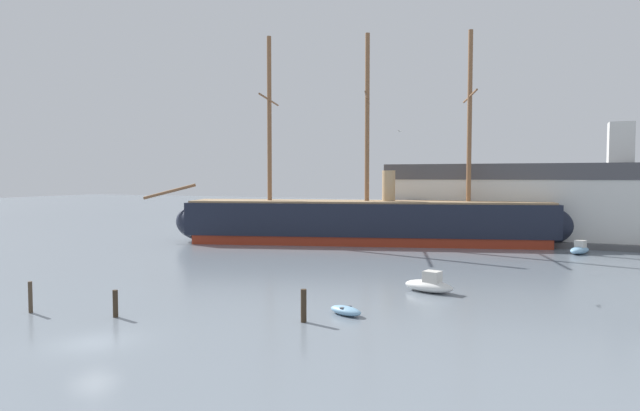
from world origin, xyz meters
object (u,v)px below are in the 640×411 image
(motorboat_mid_right, at_px, (429,285))
(mooring_piling_nearest, at_px, (30,297))
(dinghy_far_left, at_px, (217,231))
(sailboat_distant_centre, at_px, (395,231))
(tall_ship, at_px, (367,221))
(motorboat_far_right, at_px, (580,249))
(seagull_in_flight, at_px, (400,131))
(mooring_piling_left_pair, at_px, (115,304))
(dinghy_foreground_right, at_px, (346,311))
(dockside_warehouse_right, at_px, (564,204))
(mooring_piling_right_pair, at_px, (304,306))

(motorboat_mid_right, distance_m, mooring_piling_nearest, 30.92)
(dinghy_far_left, height_order, sailboat_distant_centre, sailboat_distant_centre)
(tall_ship, distance_m, motorboat_far_right, 28.16)
(tall_ship, height_order, seagull_in_flight, tall_ship)
(tall_ship, distance_m, mooring_piling_nearest, 48.90)
(tall_ship, height_order, sailboat_distant_centre, tall_ship)
(motorboat_mid_right, bearing_deg, tall_ship, 116.85)
(dinghy_far_left, relative_size, motorboat_far_right, 0.49)
(sailboat_distant_centre, distance_m, mooring_piling_left_pair, 60.47)
(tall_ship, xyz_separation_m, dinghy_foreground_right, (11.14, -39.72, -2.96))
(motorboat_far_right, height_order, dockside_warehouse_right, dockside_warehouse_right)
(mooring_piling_right_pair, distance_m, seagull_in_flight, 21.94)
(tall_ship, xyz_separation_m, seagull_in_flight, (11.19, -24.98, 10.75))
(dinghy_foreground_right, bearing_deg, mooring_piling_nearest, -159.12)
(sailboat_distant_centre, bearing_deg, tall_ship, -92.55)
(mooring_piling_nearest, relative_size, seagull_in_flight, 2.06)
(motorboat_mid_right, bearing_deg, mooring_piling_right_pair, -114.79)
(motorboat_mid_right, bearing_deg, sailboat_distant_centre, 108.32)
(tall_ship, xyz_separation_m, mooring_piling_left_pair, (-3.49, -46.43, -2.33))
(dinghy_foreground_right, xyz_separation_m, motorboat_far_right, (16.89, 39.94, 0.28))
(dinghy_foreground_right, xyz_separation_m, mooring_piling_nearest, (-21.18, -8.08, 0.81))
(mooring_piling_nearest, height_order, mooring_piling_left_pair, mooring_piling_nearest)
(motorboat_far_right, relative_size, mooring_piling_nearest, 1.95)
(mooring_piling_nearest, bearing_deg, tall_ship, 78.14)
(dinghy_far_left, distance_m, sailboat_distant_centre, 30.90)
(mooring_piling_left_pair, bearing_deg, dinghy_foreground_right, 24.63)
(mooring_piling_nearest, height_order, mooring_piling_right_pair, mooring_piling_nearest)
(motorboat_far_right, bearing_deg, seagull_in_flight, -123.76)
(dinghy_far_left, bearing_deg, tall_ship, -10.58)
(dockside_warehouse_right, bearing_deg, dinghy_far_left, -173.17)
(dinghy_foreground_right, height_order, motorboat_far_right, motorboat_far_right)
(tall_ship, distance_m, dinghy_foreground_right, 41.36)
(sailboat_distant_centre, distance_m, mooring_piling_nearest, 62.62)
(motorboat_mid_right, xyz_separation_m, mooring_piling_right_pair, (-5.91, -12.80, 0.48))
(dinghy_foreground_right, bearing_deg, seagull_in_flight, 89.78)
(mooring_piling_nearest, bearing_deg, motorboat_mid_right, 35.63)
(sailboat_distant_centre, bearing_deg, mooring_piling_nearest, -99.80)
(dockside_warehouse_right, xyz_separation_m, seagull_in_flight, (-15.15, -37.06, 8.25))
(tall_ship, xyz_separation_m, sailboat_distant_centre, (0.62, 13.90, -2.73))
(motorboat_mid_right, distance_m, mooring_piling_right_pair, 14.11)
(mooring_piling_right_pair, bearing_deg, motorboat_mid_right, 65.21)
(tall_ship, bearing_deg, motorboat_far_right, 0.43)
(sailboat_distant_centre, bearing_deg, mooring_piling_right_pair, -81.39)
(motorboat_far_right, relative_size, mooring_piling_left_pair, 2.31)
(seagull_in_flight, bearing_deg, sailboat_distant_centre, 105.22)
(seagull_in_flight, bearing_deg, tall_ship, 114.14)
(dinghy_far_left, bearing_deg, sailboat_distant_centre, 15.89)
(sailboat_distant_centre, xyz_separation_m, mooring_piling_nearest, (-10.66, -61.70, 0.58))
(motorboat_mid_right, height_order, mooring_piling_left_pair, mooring_piling_left_pair)
(mooring_piling_right_pair, bearing_deg, motorboat_far_right, 66.23)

